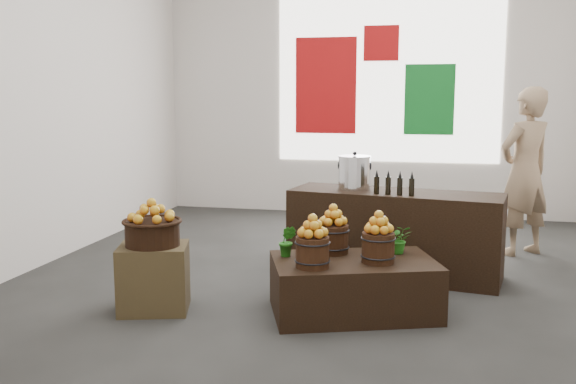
% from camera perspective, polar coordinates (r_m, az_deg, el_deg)
% --- Properties ---
extents(ground, '(7.00, 7.00, 0.00)m').
position_cam_1_polar(ground, '(6.33, 3.46, -7.68)').
color(ground, '#31312F').
rests_on(ground, ground).
extents(back_wall, '(6.00, 0.04, 4.00)m').
position_cam_1_polar(back_wall, '(9.54, 7.03, 9.97)').
color(back_wall, silver).
rests_on(back_wall, ground).
extents(back_opening, '(3.20, 0.02, 2.40)m').
position_cam_1_polar(back_opening, '(9.50, 8.84, 9.94)').
color(back_opening, white).
rests_on(back_opening, back_wall).
extents(deco_red_left, '(0.90, 0.04, 1.40)m').
position_cam_1_polar(deco_red_left, '(9.59, 3.38, 9.41)').
color(deco_red_left, '#B10D0F').
rests_on(deco_red_left, back_wall).
extents(deco_green_right, '(0.70, 0.04, 1.00)m').
position_cam_1_polar(deco_green_right, '(9.46, 12.45, 8.02)').
color(deco_green_right, '#116D23').
rests_on(deco_green_right, back_wall).
extents(deco_red_upper, '(0.50, 0.04, 0.50)m').
position_cam_1_polar(deco_red_upper, '(9.52, 8.29, 12.96)').
color(deco_red_upper, '#B10D0F').
rests_on(deco_red_upper, back_wall).
extents(crate, '(0.66, 0.59, 0.55)m').
position_cam_1_polar(crate, '(5.47, -11.83, -7.49)').
color(crate, brown).
rests_on(crate, ground).
extents(wicker_basket, '(0.44, 0.44, 0.20)m').
position_cam_1_polar(wicker_basket, '(5.38, -11.96, -3.62)').
color(wicker_basket, black).
rests_on(wicker_basket, crate).
extents(apples_in_basket, '(0.35, 0.35, 0.19)m').
position_cam_1_polar(apples_in_basket, '(5.34, -12.03, -1.58)').
color(apples_in_basket, '#A30512').
rests_on(apples_in_basket, wicker_basket).
extents(display_table, '(1.50, 1.19, 0.45)m').
position_cam_1_polar(display_table, '(5.33, 5.86, -8.37)').
color(display_table, black).
rests_on(display_table, ground).
extents(apple_bucket_front_left, '(0.26, 0.26, 0.24)m').
position_cam_1_polar(apple_bucket_front_left, '(4.99, 2.19, -5.36)').
color(apple_bucket_front_left, '#371B0F').
rests_on(apple_bucket_front_left, display_table).
extents(apples_in_bucket_front_left, '(0.20, 0.20, 0.18)m').
position_cam_1_polar(apples_in_bucket_front_left, '(4.95, 2.20, -3.02)').
color(apples_in_bucket_front_left, '#A30512').
rests_on(apples_in_bucket_front_left, apple_bucket_front_left).
extents(apple_bucket_front_right, '(0.26, 0.26, 0.24)m').
position_cam_1_polar(apple_bucket_front_right, '(5.18, 8.01, -4.92)').
color(apple_bucket_front_right, '#371B0F').
rests_on(apple_bucket_front_right, display_table).
extents(apples_in_bucket_front_right, '(0.20, 0.20, 0.18)m').
position_cam_1_polar(apples_in_bucket_front_right, '(5.14, 8.06, -2.66)').
color(apples_in_bucket_front_right, '#A30512').
rests_on(apples_in_bucket_front_right, apple_bucket_front_right).
extents(apple_bucket_rear, '(0.26, 0.26, 0.24)m').
position_cam_1_polar(apple_bucket_rear, '(5.44, 4.02, -4.20)').
color(apple_bucket_rear, '#371B0F').
rests_on(apple_bucket_rear, display_table).
extents(apples_in_bucket_rear, '(0.20, 0.20, 0.18)m').
position_cam_1_polar(apples_in_bucket_rear, '(5.40, 4.04, -2.04)').
color(apples_in_bucket_rear, '#A30512').
rests_on(apples_in_bucket_rear, apple_bucket_rear).
extents(herb_garnish_right, '(0.24, 0.21, 0.24)m').
position_cam_1_polar(herb_garnish_right, '(5.50, 9.80, -4.15)').
color(herb_garnish_right, '#1E6815').
rests_on(herb_garnish_right, display_table).
extents(herb_garnish_left, '(0.15, 0.12, 0.26)m').
position_cam_1_polar(herb_garnish_left, '(5.31, -0.05, -4.38)').
color(herb_garnish_left, '#1E6815').
rests_on(herb_garnish_left, display_table).
extents(counter, '(2.13, 0.98, 0.84)m').
position_cam_1_polar(counter, '(6.43, 9.45, -3.67)').
color(counter, black).
rests_on(counter, ground).
extents(stock_pot_left, '(0.32, 0.32, 0.32)m').
position_cam_1_polar(stock_pot_left, '(6.43, 5.93, 1.64)').
color(stock_pot_left, silver).
rests_on(stock_pot_left, counter).
extents(oil_cruets, '(0.30, 0.10, 0.23)m').
position_cam_1_polar(oil_cruets, '(6.14, 9.15, 0.84)').
color(oil_cruets, black).
rests_on(oil_cruets, counter).
extents(shopper, '(0.81, 0.77, 1.86)m').
position_cam_1_polar(shopper, '(7.55, 20.30, 1.69)').
color(shopper, '#9D7F60').
rests_on(shopper, ground).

